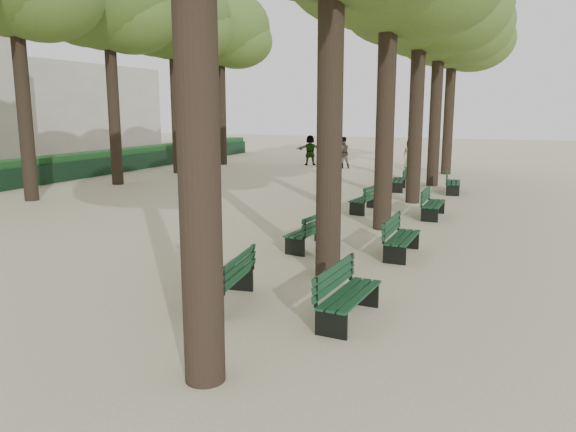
% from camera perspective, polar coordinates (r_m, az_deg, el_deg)
% --- Properties ---
extents(ground, '(120.00, 120.00, 0.00)m').
position_cam_1_polar(ground, '(9.90, -9.99, -9.65)').
color(ground, beige).
rests_on(ground, ground).
extents(tree_central_4, '(6.00, 6.00, 9.95)m').
position_cam_1_polar(tree_central_4, '(26.38, 15.24, 19.70)').
color(tree_central_4, '#33261C').
rests_on(tree_central_4, ground).
extents(tree_central_5, '(6.00, 6.00, 9.95)m').
position_cam_1_polar(tree_central_5, '(31.29, 16.47, 18.18)').
color(tree_central_5, '#33261C').
rests_on(tree_central_5, ground).
extents(tree_far_4, '(6.00, 6.00, 10.45)m').
position_cam_1_polar(tree_far_4, '(31.27, -11.65, 19.31)').
color(tree_far_4, '#33261C').
rests_on(tree_far_4, ground).
extents(tree_far_5, '(6.00, 6.00, 10.45)m').
position_cam_1_polar(tree_far_5, '(35.51, -6.92, 18.41)').
color(tree_far_5, '#33261C').
rests_on(tree_far_5, ground).
extents(bench_left_0, '(0.81, 1.86, 0.92)m').
position_cam_1_polar(bench_left_0, '(10.14, -6.38, -7.42)').
color(bench_left_0, black).
rests_on(bench_left_0, ground).
extents(bench_left_1, '(0.79, 1.86, 0.92)m').
position_cam_1_polar(bench_left_1, '(13.99, 2.24, -2.23)').
color(bench_left_1, black).
rests_on(bench_left_1, ground).
extents(bench_left_2, '(0.77, 1.85, 0.92)m').
position_cam_1_polar(bench_left_2, '(19.14, 7.89, 1.24)').
color(bench_left_2, black).
rests_on(bench_left_2, ground).
extents(bench_left_3, '(0.77, 1.85, 0.92)m').
position_cam_1_polar(bench_left_3, '(24.39, 11.11, 3.20)').
color(bench_left_3, black).
rests_on(bench_left_3, ground).
extents(bench_right_0, '(0.69, 1.84, 0.92)m').
position_cam_1_polar(bench_right_0, '(9.38, 6.24, -8.95)').
color(bench_right_0, black).
rests_on(bench_right_0, ground).
extents(bench_right_1, '(0.60, 1.81, 0.92)m').
position_cam_1_polar(bench_right_1, '(13.56, 11.51, -2.87)').
color(bench_right_1, black).
rests_on(bench_right_1, ground).
extents(bench_right_2, '(0.57, 1.80, 0.92)m').
position_cam_1_polar(bench_right_2, '(18.54, 14.55, 0.68)').
color(bench_right_2, black).
rests_on(bench_right_2, ground).
extents(bench_right_3, '(0.74, 1.85, 0.92)m').
position_cam_1_polar(bench_right_3, '(24.11, 16.43, 2.88)').
color(bench_right_3, black).
rests_on(bench_right_3, ground).
extents(man_with_map, '(0.69, 0.68, 1.52)m').
position_cam_1_polar(man_with_map, '(10.84, -9.29, -3.59)').
color(man_with_map, black).
rests_on(man_with_map, ground).
extents(pedestrian_a, '(0.91, 0.85, 1.82)m').
position_cam_1_polar(pedestrian_a, '(32.96, 5.56, 6.42)').
color(pedestrian_a, '#262628').
rests_on(pedestrian_a, ground).
extents(pedestrian_d, '(0.88, 0.49, 1.71)m').
position_cam_1_polar(pedestrian_d, '(32.88, 12.27, 6.12)').
color(pedestrian_d, '#262628').
rests_on(pedestrian_d, ground).
extents(pedestrian_e, '(1.73, 0.97, 1.85)m').
position_cam_1_polar(pedestrian_e, '(34.68, 2.26, 6.71)').
color(pedestrian_e, '#262628').
rests_on(pedestrian_e, ground).
extents(fence, '(0.08, 42.00, 0.90)m').
position_cam_1_polar(fence, '(27.64, -24.40, 3.69)').
color(fence, black).
rests_on(fence, ground).
extents(hedge, '(1.20, 42.00, 1.20)m').
position_cam_1_polar(hedge, '(28.13, -25.41, 4.03)').
color(hedge, '#153E1B').
rests_on(hedge, ground).
extents(building_far, '(12.00, 16.00, 7.00)m').
position_cam_1_polar(building_far, '(53.62, -23.24, 10.08)').
color(building_far, '#B7B2A3').
rests_on(building_far, ground).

